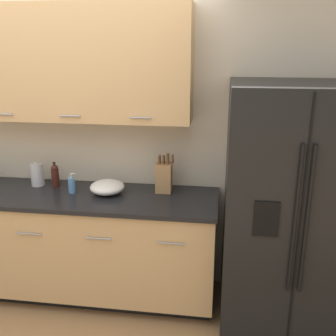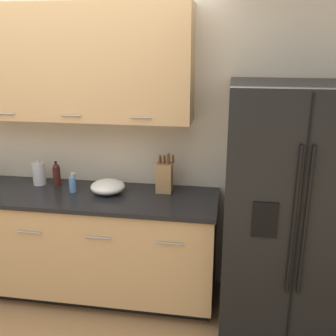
% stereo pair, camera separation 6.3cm
% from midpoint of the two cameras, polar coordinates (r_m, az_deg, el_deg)
% --- Properties ---
extents(wall_back, '(10.00, 0.39, 2.60)m').
position_cam_midpoint_polar(wall_back, '(3.40, -14.25, 7.02)').
color(wall_back, beige).
rests_on(wall_back, ground_plane).
extents(counter_unit, '(2.27, 0.64, 0.92)m').
position_cam_midpoint_polar(counter_unit, '(3.44, -13.12, -10.66)').
color(counter_unit, black).
rests_on(counter_unit, ground_plane).
extents(refrigerator, '(0.94, 0.80, 1.82)m').
position_cam_midpoint_polar(refrigerator, '(3.01, 16.66, -5.79)').
color(refrigerator, black).
rests_on(refrigerator, ground_plane).
extents(knife_block, '(0.14, 0.12, 0.32)m').
position_cam_midpoint_polar(knife_block, '(3.17, -1.16, -1.30)').
color(knife_block, '#A87A4C').
rests_on(knife_block, counter_unit).
extents(soap_dispenser, '(0.06, 0.06, 0.17)m').
position_cam_midpoint_polar(soap_dispenser, '(3.26, -14.34, -2.40)').
color(soap_dispenser, '#4C7FB2').
rests_on(soap_dispenser, counter_unit).
extents(oil_bottle, '(0.06, 0.06, 0.21)m').
position_cam_midpoint_polar(oil_bottle, '(3.43, -16.56, -1.00)').
color(oil_bottle, '#3D1914').
rests_on(oil_bottle, counter_unit).
extents(steel_canister, '(0.11, 0.11, 0.21)m').
position_cam_midpoint_polar(steel_canister, '(3.51, -18.94, -0.88)').
color(steel_canister, '#B7B7BA').
rests_on(steel_canister, counter_unit).
extents(mixing_bowl, '(0.28, 0.28, 0.11)m').
position_cam_midpoint_polar(mixing_bowl, '(3.19, -9.36, -2.75)').
color(mixing_bowl, white).
rests_on(mixing_bowl, counter_unit).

